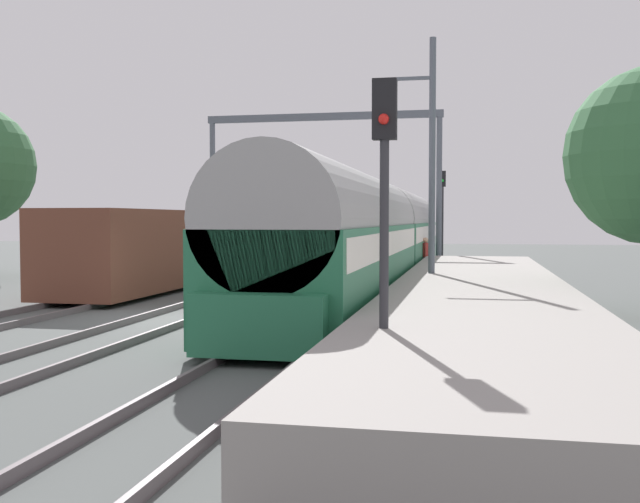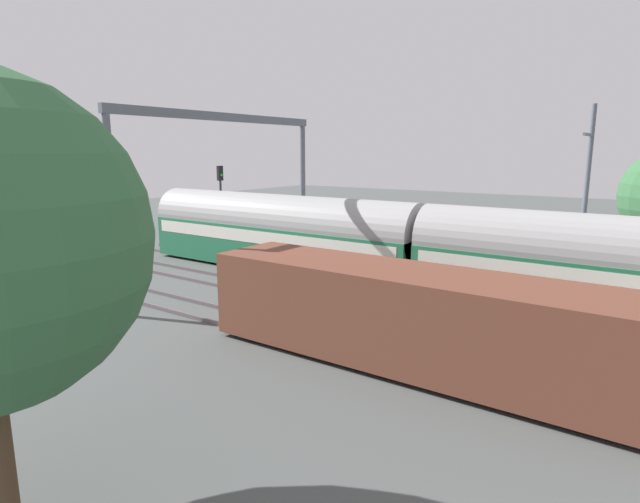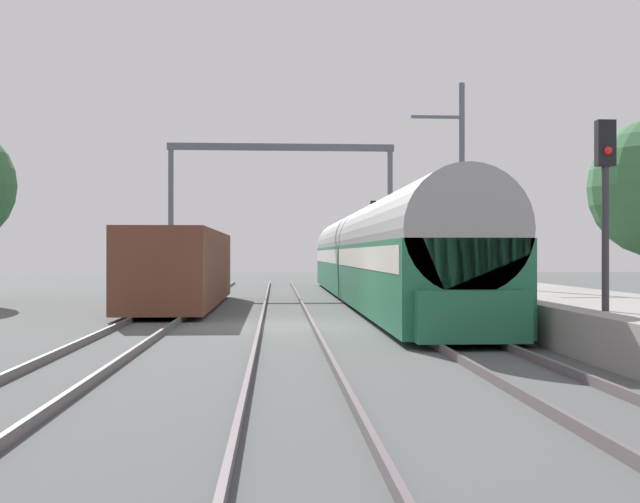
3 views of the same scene
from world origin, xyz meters
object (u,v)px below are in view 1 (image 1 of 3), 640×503
person_crossing (425,253)px  railway_signal_near (384,190)px  railway_signal_far (442,205)px  freight_car (160,248)px  passenger_train (377,234)px  catenary_gantry (322,159)px

person_crossing → railway_signal_near: railway_signal_near is taller
person_crossing → railway_signal_far: size_ratio=0.33×
freight_car → railway_signal_near: railway_signal_near is taller
person_crossing → railway_signal_near: bearing=29.6°
railway_signal_near → railway_signal_far: (-0.40, 31.87, 0.39)m
passenger_train → railway_signal_near: size_ratio=7.10×
catenary_gantry → railway_signal_near: bearing=-76.5°
passenger_train → railway_signal_near: (2.32, -17.52, 1.01)m
freight_car → railway_signal_far: bearing=61.4°
catenary_gantry → railway_signal_far: bearing=47.7°
passenger_train → person_crossing: size_ratio=18.99×
railway_signal_near → railway_signal_far: 31.88m
freight_car → catenary_gantry: (3.81, 11.20, 4.12)m
freight_car → catenary_gantry: size_ratio=1.08×
railway_signal_near → catenary_gantry: size_ratio=0.38×
passenger_train → catenary_gantry: catenary_gantry is taller
freight_car → catenary_gantry: bearing=71.2°
passenger_train → freight_car: 8.27m
person_crossing → passenger_train: bearing=9.4°
person_crossing → catenary_gantry: (-5.38, 3.30, 4.56)m
freight_car → passenger_train: bearing=22.5°
person_crossing → railway_signal_near: 22.36m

